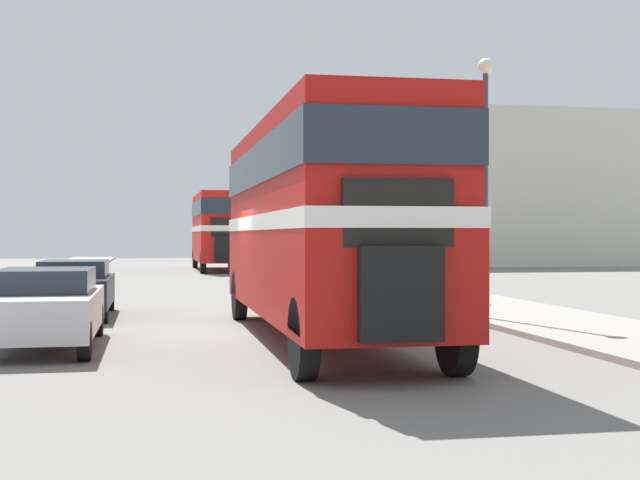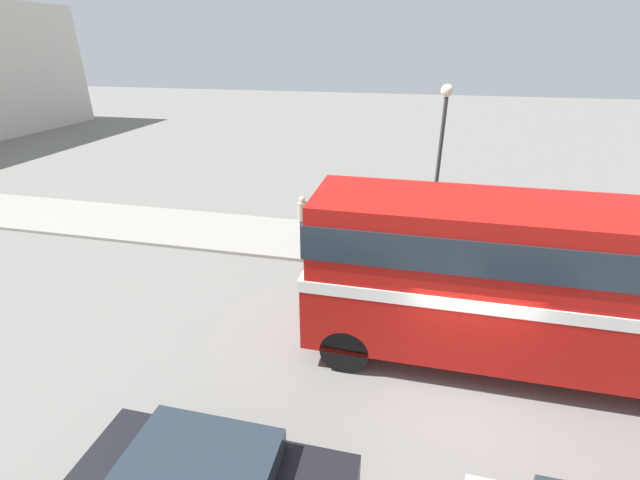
# 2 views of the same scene
# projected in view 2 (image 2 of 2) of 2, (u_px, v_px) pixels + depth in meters

# --- Properties ---
(ground_plane) EXTENTS (120.00, 120.00, 0.00)m
(ground_plane) POSITION_uv_depth(u_px,v_px,m) (459.00, 386.00, 9.63)
(ground_plane) COLOR slate
(sidewalk_right) EXTENTS (3.50, 120.00, 0.12)m
(sidewalk_right) POSITION_uv_depth(u_px,v_px,m) (447.00, 253.00, 15.57)
(sidewalk_right) COLOR gray
(sidewalk_right) RESTS_ON ground_plane
(double_decker_bus) EXTENTS (2.49, 11.10, 4.04)m
(double_decker_bus) POSITION_uv_depth(u_px,v_px,m) (558.00, 278.00, 9.19)
(double_decker_bus) COLOR #B2140F
(double_decker_bus) RESTS_ON ground_plane
(pedestrian_walking) EXTENTS (0.36, 0.36, 1.79)m
(pedestrian_walking) POSITION_uv_depth(u_px,v_px,m) (303.00, 216.00, 15.96)
(pedestrian_walking) COLOR #282833
(pedestrian_walking) RESTS_ON sidewalk_right
(street_lamp) EXTENTS (0.36, 0.36, 5.86)m
(street_lamp) POSITION_uv_depth(u_px,v_px,m) (440.00, 155.00, 12.85)
(street_lamp) COLOR #38383D
(street_lamp) RESTS_ON sidewalk_right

